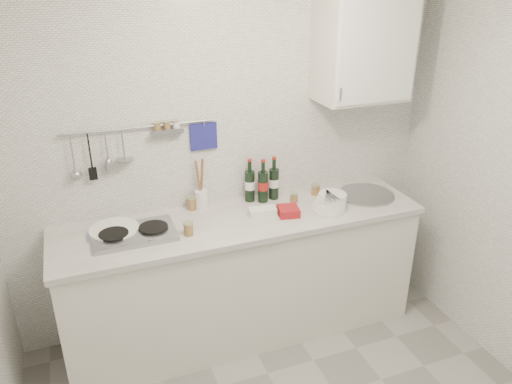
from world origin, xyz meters
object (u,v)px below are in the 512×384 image
utensil_crock (201,197)px  plate_stack_hob (113,231)px  plate_stack_sink (331,202)px  wine_bottles (262,180)px  wall_cabinet (364,47)px

utensil_crock → plate_stack_hob: bearing=-165.3°
plate_stack_hob → utensil_crock: (0.60, 0.16, 0.07)m
plate_stack_sink → wine_bottles: bearing=143.0°
wall_cabinet → wine_bottles: (-0.68, 0.08, -0.87)m
wine_bottles → wall_cabinet: bearing=-6.7°
wine_bottles → utensil_crock: bearing=176.6°
wall_cabinet → plate_stack_sink: 1.05m
wall_cabinet → utensil_crock: wall_cabinet is taller
wall_cabinet → plate_stack_hob: bearing=-178.2°
wall_cabinet → plate_stack_hob: (-1.72, -0.05, -1.01)m
wine_bottles → plate_stack_hob: bearing=-172.7°
plate_stack_hob → plate_stack_sink: (1.42, -0.16, 0.03)m
wall_cabinet → utensil_crock: size_ratio=1.92×
plate_stack_hob → plate_stack_sink: bearing=-6.3°
plate_stack_sink → wine_bottles: size_ratio=0.81×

